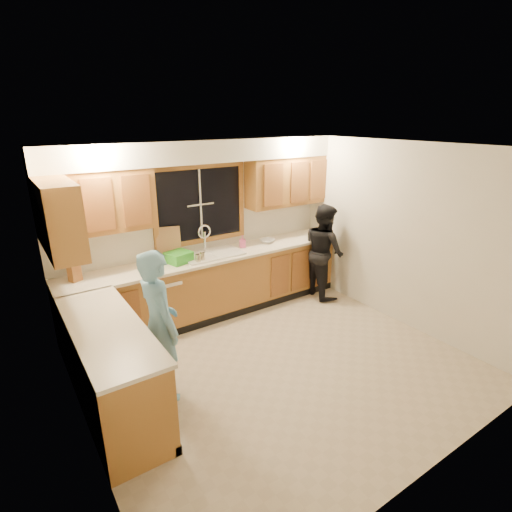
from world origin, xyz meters
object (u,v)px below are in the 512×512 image
Objects in this scene: woman at (324,251)px; soap_bottle at (242,241)px; man at (160,326)px; dish_crate at (179,257)px; dishwasher at (158,302)px; sink at (212,259)px; stove at (128,401)px; knife_block at (74,272)px; bowl at (267,241)px.

soap_bottle is (-1.23, 0.46, 0.25)m from woman.
man is at bearing -143.31° from soap_bottle.
man reaches higher than woman.
woman is 2.34m from dish_crate.
dishwasher is 0.68m from dish_crate.
man is at bearing -108.75° from dishwasher.
sink reaches higher than soap_bottle.
soap_bottle is at bearing 2.47° from dishwasher.
knife_block is (-0.00, 1.90, 0.59)m from stove.
sink is 0.53× the size of man.
woman reaches higher than knife_block.
stove is 3.87m from woman.
sink is 3.71× the size of knife_block.
sink is 0.52m from dish_crate.
woman is at bearing -29.92° from bowl.
soap_bottle is at bearing -56.50° from man.
man reaches higher than sink.
soap_bottle is at bearing 4.75° from sink.
knife_block is (-0.95, 0.09, 0.63)m from dishwasher.
soap_bottle is at bearing 3.25° from dish_crate.
soap_bottle reaches higher than bowl.
woman is at bearing 21.40° from stove.
bowl is (2.80, 1.86, 0.50)m from stove.
woman reaches higher than soap_bottle.
woman is 4.97× the size of dish_crate.
dishwasher is 3.54× the size of knife_block.
stove is (-0.95, -1.81, 0.04)m from dishwasher.
bowl is (2.81, -0.04, -0.09)m from knife_block.
sink is 1.84m from woman.
stove is 2.95× the size of dish_crate.
bowl is (1.85, 0.05, 0.54)m from dishwasher.
woman reaches higher than dish_crate.
dish_crate is 1.41× the size of bowl.
man is 8.76× the size of soap_bottle.
sink is at bearing 1.60° from dish_crate.
sink is at bearing -178.12° from bowl.
woman is at bearing -13.16° from sink.
dish_crate is (0.35, 0.00, 0.58)m from dishwasher.
stove reaches higher than dishwasher.
bowl is at bearing 70.85° from woman.
dish_crate is at bearing -176.75° from soap_bottle.
stove is 3.88× the size of knife_block.
man is (-1.30, -1.33, -0.06)m from sink.
dish_crate is at bearing -34.23° from man.
dishwasher is 1.93m from bowl.
man reaches higher than knife_block.
knife_block reaches higher than dish_crate.
woman is (3.59, 1.41, 0.31)m from stove.
dish_crate is 1.66× the size of soap_bottle.
stove is at bearing -125.60° from dish_crate.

